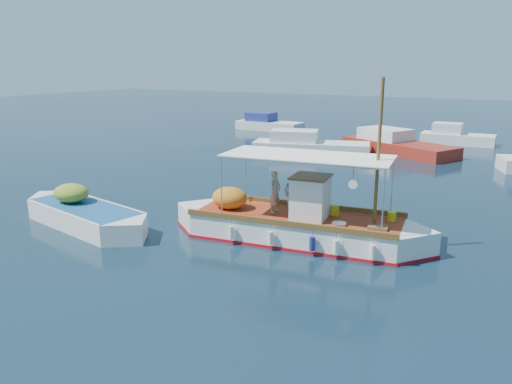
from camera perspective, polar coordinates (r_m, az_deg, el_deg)
The scene contains 7 objects.
ground at distance 17.90m, azimuth 1.96°, elevation -5.49°, with size 160.00×160.00×0.00m, color black.
fishing_caique at distance 17.85m, azimuth 4.47°, elevation -3.84°, with size 9.60×3.39×5.90m.
dinghy at distance 20.50m, azimuth -19.03°, elevation -2.61°, with size 7.02×3.01×1.75m.
bg_boat_nw at distance 35.09m, azimuth 5.91°, elevation 5.22°, with size 8.30×4.57×1.80m.
bg_boat_n at distance 36.65m, azimuth 15.64°, elevation 5.15°, with size 8.69×6.27×1.80m.
bg_boat_far_w at distance 47.44m, azimuth 1.36°, elevation 7.71°, with size 6.32×2.54×1.80m.
bg_boat_far_n at distance 41.97m, azimuth 21.82°, elevation 5.78°, with size 5.39×2.08×1.80m.
Camera 1 is at (7.57, -15.02, 6.13)m, focal length 35.00 mm.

